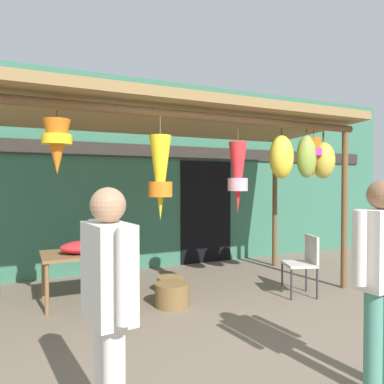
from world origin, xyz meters
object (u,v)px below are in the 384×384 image
at_px(wicker_basket_by_table, 172,295).
at_px(display_table, 88,257).
at_px(folding_chair, 305,260).
at_px(vendor_in_orange, 109,296).
at_px(flower_heap_on_table, 86,247).
at_px(customer_foreground, 381,268).
at_px(wicker_basket_spare, 170,284).

bearing_deg(wicker_basket_by_table, display_table, 144.13).
xyz_separation_m(folding_chair, wicker_basket_by_table, (-1.84, 0.39, -0.36)).
height_order(display_table, vendor_in_orange, vendor_in_orange).
relative_size(display_table, flower_heap_on_table, 1.88).
bearing_deg(flower_heap_on_table, display_table, 62.90).
bearing_deg(customer_foreground, wicker_basket_by_table, 105.31).
xyz_separation_m(wicker_basket_by_table, wicker_basket_spare, (0.22, 0.59, -0.04)).
distance_m(display_table, flower_heap_on_table, 0.18).
bearing_deg(display_table, vendor_in_orange, -97.27).
height_order(display_table, flower_heap_on_table, flower_heap_on_table).
distance_m(wicker_basket_by_table, vendor_in_orange, 2.63).
bearing_deg(flower_heap_on_table, folding_chair, -19.16).
relative_size(wicker_basket_by_table, vendor_in_orange, 0.29).
height_order(flower_heap_on_table, vendor_in_orange, vendor_in_orange).
distance_m(wicker_basket_by_table, wicker_basket_spare, 0.63).
xyz_separation_m(folding_chair, wicker_basket_spare, (-1.62, 0.98, -0.40)).
relative_size(display_table, customer_foreground, 0.74).
bearing_deg(flower_heap_on_table, wicker_basket_by_table, -31.36).
relative_size(folding_chair, wicker_basket_spare, 2.16).
xyz_separation_m(flower_heap_on_table, folding_chair, (2.81, -0.98, -0.24)).
relative_size(display_table, wicker_basket_by_table, 2.66).
distance_m(wicker_basket_spare, customer_foreground, 3.20).
distance_m(display_table, folding_chair, 2.97).
xyz_separation_m(display_table, flower_heap_on_table, (-0.04, -0.08, 0.15)).
bearing_deg(vendor_in_orange, wicker_basket_by_table, 59.16).
height_order(flower_heap_on_table, customer_foreground, customer_foreground).
bearing_deg(flower_heap_on_table, customer_foreground, -61.69).
bearing_deg(customer_foreground, folding_chair, 60.65).
xyz_separation_m(flower_heap_on_table, wicker_basket_spare, (1.19, 0.00, -0.63)).
distance_m(display_table, customer_foreground, 3.54).
relative_size(flower_heap_on_table, wicker_basket_by_table, 1.42).
distance_m(wicker_basket_by_table, customer_foreground, 2.67).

